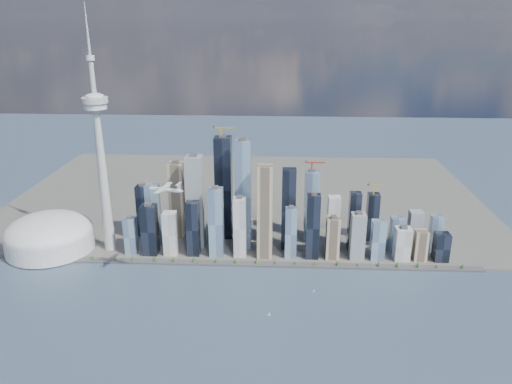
{
  "coord_description": "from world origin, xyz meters",
  "views": [
    {
      "loc": [
        100.36,
        -744.49,
        526.1
      ],
      "look_at": [
        49.26,
        260.0,
        169.55
      ],
      "focal_mm": 35.0,
      "sensor_mm": 36.0,
      "label": 1
    }
  ],
  "objects_px": {
    "needle_tower": "(101,154)",
    "dome_stadium": "(49,235)",
    "sailboat_east": "(314,291)",
    "airplane": "(165,189)",
    "sailboat_west": "(269,314)"
  },
  "relations": [
    {
      "from": "dome_stadium",
      "to": "sailboat_east",
      "type": "distance_m",
      "value": 634.13
    },
    {
      "from": "airplane",
      "to": "sailboat_west",
      "type": "bearing_deg",
      "value": -12.47
    },
    {
      "from": "dome_stadium",
      "to": "airplane",
      "type": "xyz_separation_m",
      "value": [
        322.92,
        -160.08,
        175.19
      ]
    },
    {
      "from": "airplane",
      "to": "sailboat_west",
      "type": "relative_size",
      "value": 7.58
    },
    {
      "from": "needle_tower",
      "to": "sailboat_west",
      "type": "height_order",
      "value": "needle_tower"
    },
    {
      "from": "needle_tower",
      "to": "sailboat_east",
      "type": "xyz_separation_m",
      "value": [
        472.57,
        -169.8,
        -232.98
      ]
    },
    {
      "from": "needle_tower",
      "to": "sailboat_east",
      "type": "distance_m",
      "value": 553.57
    },
    {
      "from": "dome_stadium",
      "to": "sailboat_east",
      "type": "xyz_separation_m",
      "value": [
        612.57,
        -159.8,
        -36.58
      ]
    },
    {
      "from": "dome_stadium",
      "to": "airplane",
      "type": "bearing_deg",
      "value": -26.37
    },
    {
      "from": "needle_tower",
      "to": "dome_stadium",
      "type": "xyz_separation_m",
      "value": [
        -140.0,
        -10.0,
        -196.4
      ]
    },
    {
      "from": "dome_stadium",
      "to": "sailboat_west",
      "type": "relative_size",
      "value": 20.72
    },
    {
      "from": "sailboat_west",
      "to": "sailboat_east",
      "type": "distance_m",
      "value": 124.36
    },
    {
      "from": "sailboat_west",
      "to": "sailboat_east",
      "type": "relative_size",
      "value": 1.08
    },
    {
      "from": "needle_tower",
      "to": "airplane",
      "type": "xyz_separation_m",
      "value": [
        182.92,
        -170.08,
        -21.21
      ]
    },
    {
      "from": "dome_stadium",
      "to": "sailboat_east",
      "type": "height_order",
      "value": "dome_stadium"
    }
  ]
}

